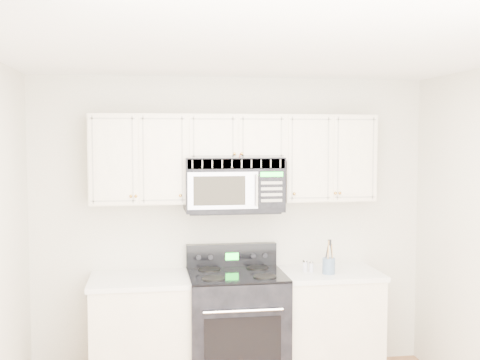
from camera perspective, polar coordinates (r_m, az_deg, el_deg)
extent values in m
cube|color=white|center=(3.64, 3.23, 12.32)|extent=(3.50, 3.50, 0.01)
cube|color=beige|center=(5.38, -0.74, -4.22)|extent=(3.50, 0.01, 2.60)
cube|color=beige|center=(5.22, -9.22, -14.25)|extent=(0.82, 0.63, 0.88)
cube|color=white|center=(5.10, -9.28, -9.33)|extent=(0.86, 0.65, 0.04)
cube|color=beige|center=(5.45, 8.35, -13.45)|extent=(0.82, 0.63, 0.88)
cube|color=white|center=(5.33, 8.41, -8.73)|extent=(0.86, 0.65, 0.04)
cube|color=black|center=(5.24, -0.34, -13.90)|extent=(0.80, 0.69, 0.92)
cube|color=black|center=(4.92, 0.28, -15.25)|extent=(0.61, 0.01, 0.42)
cylinder|color=silver|center=(4.81, 0.33, -12.31)|extent=(0.64, 0.02, 0.02)
cube|color=black|center=(5.11, -0.34, -8.94)|extent=(0.80, 0.69, 0.02)
cube|color=black|center=(5.39, -0.83, -7.17)|extent=(0.80, 0.08, 0.21)
cube|color=#15EC29|center=(5.34, -0.76, -7.26)|extent=(0.12, 0.00, 0.06)
cube|color=beige|center=(5.11, -9.63, 1.98)|extent=(0.80, 0.33, 0.75)
cube|color=beige|center=(5.35, 8.25, 2.09)|extent=(0.80, 0.33, 0.75)
cube|color=beige|center=(5.16, -0.49, 4.06)|extent=(0.84, 0.33, 0.39)
sphere|color=#B78330|center=(4.94, -9.85, -1.52)|extent=(0.03, 0.03, 0.03)
sphere|color=#B78330|center=(4.95, -5.67, -1.47)|extent=(0.03, 0.03, 0.03)
sphere|color=#B78330|center=(5.09, 5.18, -1.31)|extent=(0.03, 0.03, 0.03)
sphere|color=#B78330|center=(5.19, 9.03, -1.24)|extent=(0.03, 0.03, 0.03)
sphere|color=#B78330|center=(4.97, -0.51, 2.50)|extent=(0.03, 0.03, 0.03)
sphere|color=#B78330|center=(4.98, 0.17, 2.50)|extent=(0.03, 0.03, 0.03)
cylinder|color=red|center=(4.98, -0.02, 1.80)|extent=(0.00, 0.00, 0.12)
sphere|color=#B78330|center=(4.99, -0.02, 1.03)|extent=(0.04, 0.04, 0.04)
cube|color=black|center=(5.13, -0.65, -0.37)|extent=(0.83, 0.41, 0.46)
cube|color=#A59F95|center=(4.92, -0.32, 1.54)|extent=(0.81, 0.01, 0.08)
cube|color=#9999A7|center=(4.91, -1.62, -1.02)|extent=(0.58, 0.01, 0.31)
cube|color=black|center=(4.90, -1.96, -1.03)|extent=(0.43, 0.01, 0.24)
cube|color=black|center=(4.98, 3.01, -0.95)|extent=(0.23, 0.01, 0.31)
cube|color=#15EC29|center=(4.96, 3.03, 0.55)|extent=(0.19, 0.00, 0.04)
cylinder|color=silver|center=(4.92, 1.62, -1.01)|extent=(0.02, 0.02, 0.26)
cylinder|color=slate|center=(5.20, 8.41, -8.06)|extent=(0.11, 0.11, 0.13)
cylinder|color=#AD7F44|center=(5.20, 8.73, -7.29)|extent=(0.01, 0.01, 0.23)
cylinder|color=black|center=(5.20, 8.18, -7.17)|extent=(0.01, 0.01, 0.25)
cylinder|color=#AD7F44|center=(5.15, 8.35, -7.18)|extent=(0.01, 0.01, 0.27)
cylinder|color=black|center=(5.20, 8.73, -7.29)|extent=(0.01, 0.01, 0.23)
cylinder|color=#B8B6CA|center=(5.26, 6.19, -8.18)|extent=(0.04, 0.04, 0.09)
cylinder|color=silver|center=(5.25, 6.19, -7.64)|extent=(0.04, 0.04, 0.02)
cylinder|color=#B8B6CA|center=(5.26, 6.77, -8.23)|extent=(0.04, 0.04, 0.08)
cylinder|color=silver|center=(5.25, 6.78, -7.74)|extent=(0.04, 0.04, 0.01)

